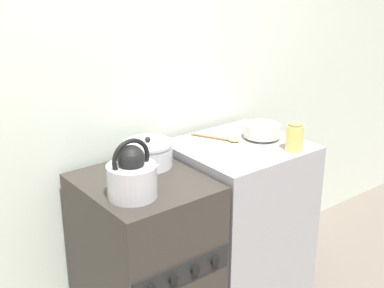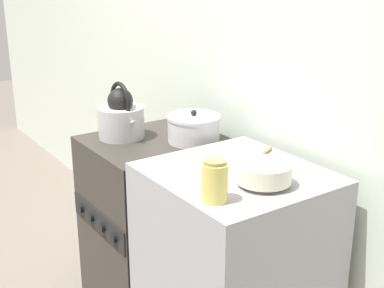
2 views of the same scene
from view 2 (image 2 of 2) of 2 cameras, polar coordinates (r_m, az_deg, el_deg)
The scene contains 8 objects.
wall_back at distance 2.61m, azimuth 3.08°, elevation 9.57°, with size 7.00×0.06×2.50m.
stove at distance 2.66m, azimuth -3.76°, elevation -8.60°, with size 0.54×0.63×0.89m.
counter at distance 2.22m, azimuth 4.48°, elevation -14.15°, with size 0.64×0.60×0.93m.
kettle at distance 2.51m, azimuth -7.56°, elevation 2.88°, with size 0.27×0.22×0.27m.
cooking_pot at distance 2.44m, azimuth 0.19°, elevation 1.67°, with size 0.25×0.25×0.15m.
enamel_bowl at distance 1.88m, azimuth 7.67°, elevation -3.07°, with size 0.19×0.19×0.08m.
storage_jar at distance 1.74m, azimuth 2.42°, elevation -3.98°, with size 0.09×0.09×0.14m.
wooden_spoon at distance 2.11m, azimuth 6.75°, elevation -1.70°, with size 0.15×0.26×0.02m.
Camera 2 is at (2.05, -0.89, 1.66)m, focal length 50.00 mm.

